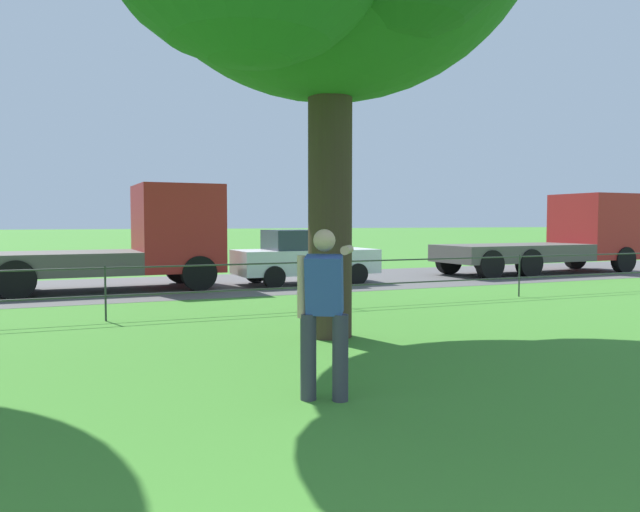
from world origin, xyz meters
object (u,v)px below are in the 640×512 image
Objects in this scene: car_white_far_right at (304,257)px; flatbed_truck_far_left at (562,238)px; person_thrower at (324,308)px; flatbed_truck_center at (121,243)px.

flatbed_truck_far_left is (9.73, 0.21, 0.44)m from car_white_far_right.
person_thrower is 0.23× the size of flatbed_truck_center.
flatbed_truck_center is at bearing 179.20° from flatbed_truck_far_left.
person_thrower is at bearing -141.38° from flatbed_truck_far_left.
flatbed_truck_center is at bearing 175.27° from car_white_far_right.
flatbed_truck_center and flatbed_truck_far_left have the same top height.
person_thrower reaches higher than car_white_far_right.
person_thrower is 0.23× the size of flatbed_truck_far_left.
person_thrower is 0.42× the size of car_white_far_right.
flatbed_truck_center reaches higher than car_white_far_right.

